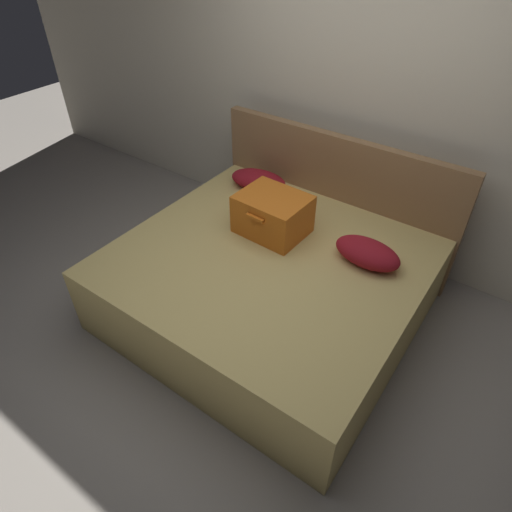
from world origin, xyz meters
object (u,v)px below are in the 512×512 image
object	(u,v)px
bed	(267,285)
pillow_near_headboard	(367,253)
pillow_center_head	(258,180)
hard_case_large	(273,214)

from	to	relation	value
bed	pillow_near_headboard	distance (m)	0.76
pillow_near_headboard	pillow_center_head	xyz separation A→B (m)	(-1.17, 0.38, -0.01)
pillow_center_head	hard_case_large	bearing A→B (deg)	-45.17
hard_case_large	pillow_center_head	bearing A→B (deg)	137.09
bed	pillow_near_headboard	size ratio (longest dim) A/B	4.43
hard_case_large	pillow_near_headboard	distance (m)	0.73
pillow_near_headboard	bed	bearing A→B (deg)	-149.72
hard_case_large	pillow_center_head	distance (m)	0.64
bed	pillow_near_headboard	bearing A→B (deg)	30.28
pillow_near_headboard	pillow_center_head	world-z (taller)	pillow_near_headboard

